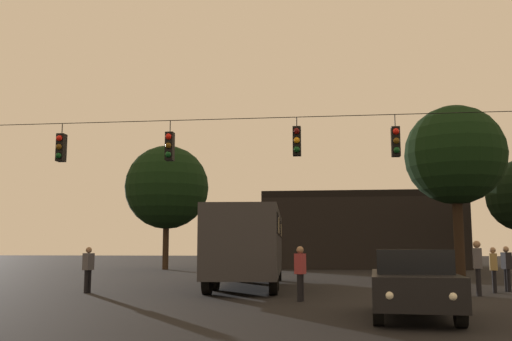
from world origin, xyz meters
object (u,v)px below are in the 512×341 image
Objects in this scene: tree_left_silhouette at (167,187)px; pedestrian_crossing_right at (494,267)px; city_bus at (249,240)px; car_near_right at (413,282)px; pedestrian_crossing_left at (507,266)px; pedestrian_trailing at (88,267)px; pedestrian_crossing_center at (300,270)px; pedestrian_near_bus at (478,264)px; tree_behind_building at (455,155)px.

pedestrian_crossing_right is at bearing -48.60° from tree_left_silhouette.
tree_left_silhouette is (-8.41, 17.35, 4.09)m from city_bus.
pedestrian_crossing_right is at bearing 63.19° from car_near_right.
pedestrian_crossing_left is 1.02× the size of pedestrian_trailing.
city_bus is at bearing 110.64° from pedestrian_crossing_center.
tree_left_silhouette is at bearing 128.02° from pedestrian_near_bus.
pedestrian_crossing_center is 7.85m from pedestrian_trailing.
city_bus reaches higher than pedestrian_crossing_right.
tree_left_silhouette is at bearing 133.44° from pedestrian_crossing_left.
pedestrian_crossing_left reaches higher than pedestrian_crossing_right.
city_bus is at bearing 165.56° from pedestrian_crossing_right.
car_near_right is 2.82× the size of pedestrian_crossing_right.
car_near_right is 19.32m from tree_behind_building.
pedestrian_trailing is (-14.07, -1.65, 0.00)m from pedestrian_crossing_right.
tree_behind_building reaches higher than city_bus.
pedestrian_trailing is at bearing -171.04° from pedestrian_crossing_left.
tree_behind_building is at bearing 87.04° from pedestrian_crossing_left.
city_bus is 6.91× the size of pedestrian_crossing_left.
car_near_right is 30.87m from tree_left_silhouette.
pedestrian_crossing_right is 0.17× the size of tree_behind_building.
tree_left_silhouette reaches higher than car_near_right.
pedestrian_crossing_left is 26.61m from tree_left_silhouette.
car_near_right is at bearing -53.97° from pedestrian_crossing_center.
car_near_right is 2.76× the size of pedestrian_crossing_left.
pedestrian_crossing_left is at bearing 46.42° from pedestrian_crossing_right.
city_bus is 6.56m from pedestrian_trailing.
pedestrian_near_bus is 0.20× the size of tree_left_silhouette.
tree_left_silhouette is (-10.76, 23.59, 5.05)m from pedestrian_crossing_center.
pedestrian_near_bus is at bearing -122.30° from pedestrian_crossing_right.
pedestrian_crossing_center is 26.42m from tree_left_silhouette.
car_near_right is 2.77× the size of pedestrian_crossing_center.
pedestrian_crossing_right is at bearing 57.70° from pedestrian_near_bus.
pedestrian_crossing_left reaches higher than pedestrian_crossing_center.
pedestrian_near_bus reaches higher than pedestrian_trailing.
pedestrian_crossing_left reaches higher than pedestrian_trailing.
pedestrian_crossing_right is 0.88× the size of pedestrian_near_bus.
pedestrian_crossing_right is 26.68m from tree_left_silhouette.
tree_behind_building is (1.13, 10.13, 5.56)m from pedestrian_crossing_right.
pedestrian_crossing_right is 1.00× the size of pedestrian_trailing.
pedestrian_crossing_right is at bearing -14.44° from city_bus.
car_near_right is (5.05, -9.95, -1.07)m from city_bus.
tree_behind_building reaches higher than pedestrian_crossing_right.
pedestrian_near_bus is at bearing 64.49° from car_near_right.
tree_behind_building is (10.04, 7.84, 4.58)m from city_bus.
city_bus reaches higher than pedestrian_near_bus.
pedestrian_crossing_center reaches higher than pedestrian_trailing.
pedestrian_crossing_right is 0.17× the size of tree_left_silhouette.
pedestrian_trailing is 22.13m from tree_left_silhouette.
pedestrian_crossing_center is at bearing -17.03° from pedestrian_trailing.
tree_behind_building is (2.01, 11.52, 5.42)m from pedestrian_near_bus.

